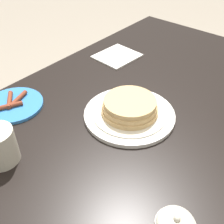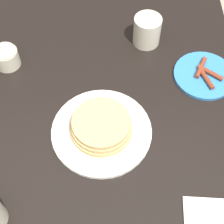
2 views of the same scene
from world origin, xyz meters
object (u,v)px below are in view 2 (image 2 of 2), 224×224
(pancake_plate, at_px, (103,128))
(sugar_bowl, at_px, (6,56))
(side_plate_bacon, at_px, (204,75))
(coffee_mug, at_px, (147,30))

(pancake_plate, relative_size, sugar_bowl, 3.38)
(side_plate_bacon, bearing_deg, pancake_plate, 122.48)
(pancake_plate, distance_m, coffee_mug, 0.37)
(coffee_mug, relative_size, sugar_bowl, 1.49)
(pancake_plate, relative_size, coffee_mug, 2.27)
(pancake_plate, height_order, coffee_mug, coffee_mug)
(pancake_plate, height_order, sugar_bowl, sugar_bowl)
(pancake_plate, distance_m, side_plate_bacon, 0.36)
(pancake_plate, bearing_deg, side_plate_bacon, -57.52)
(coffee_mug, bearing_deg, pancake_plate, 158.25)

